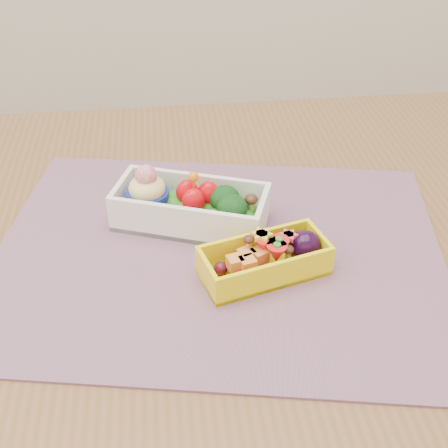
{
  "coord_description": "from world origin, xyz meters",
  "views": [
    {
      "loc": [
        -0.06,
        -0.58,
        1.2
      ],
      "look_at": [
        0.0,
        -0.02,
        0.79
      ],
      "focal_mm": 47.19,
      "sensor_mm": 36.0,
      "label": 1
    }
  ],
  "objects": [
    {
      "name": "bento_yellow",
      "position": [
        0.05,
        -0.07,
        0.77
      ],
      "size": [
        0.16,
        0.1,
        0.05
      ],
      "rotation": [
        0.0,
        0.0,
        0.27
      ],
      "color": "yellow",
      "rests_on": "placemat"
    },
    {
      "name": "table",
      "position": [
        0.0,
        0.0,
        0.65
      ],
      "size": [
        1.2,
        0.8,
        0.75
      ],
      "color": "brown",
      "rests_on": "ground"
    },
    {
      "name": "placemat",
      "position": [
        -0.0,
        -0.03,
        0.75
      ],
      "size": [
        0.61,
        0.51,
        0.0
      ],
      "primitive_type": "cube",
      "rotation": [
        0.0,
        0.0,
        -0.19
      ],
      "color": "#906370",
      "rests_on": "table"
    },
    {
      "name": "bento_white",
      "position": [
        -0.03,
        0.04,
        0.78
      ],
      "size": [
        0.21,
        0.15,
        0.08
      ],
      "rotation": [
        0.0,
        0.0,
        -0.36
      ],
      "color": "white",
      "rests_on": "placemat"
    }
  ]
}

